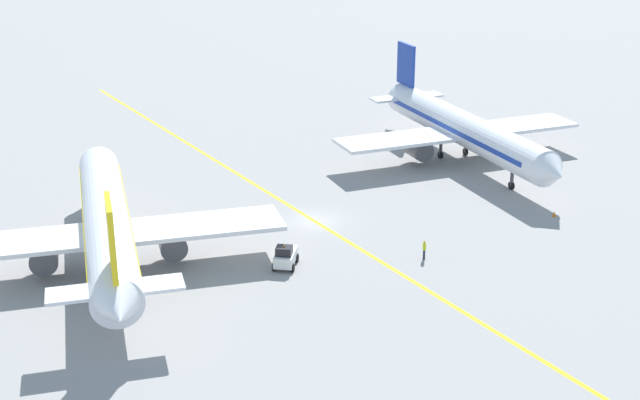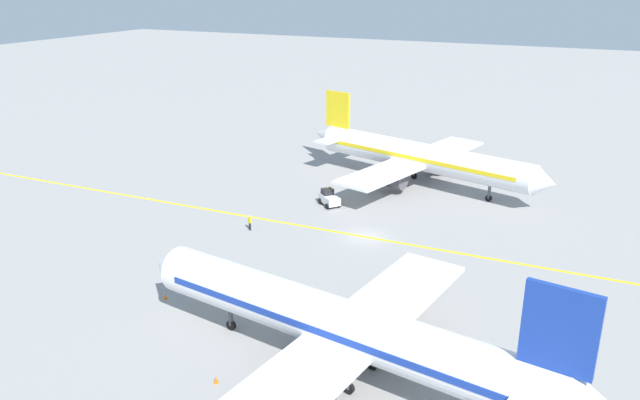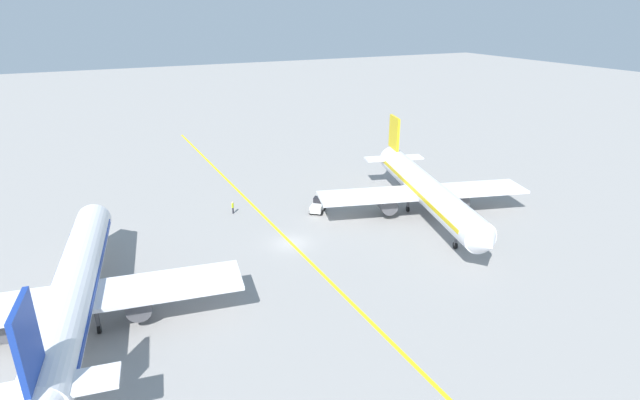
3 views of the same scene
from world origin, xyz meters
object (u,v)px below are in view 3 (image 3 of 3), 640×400
at_px(traffic_cone_near_nose, 106,238).
at_px(traffic_cone_mid_apron, 27,295).
at_px(airplane_at_gate, 425,189).
at_px(airplane_adjacent_stand, 75,289).
at_px(ground_crew_worker, 233,207).
at_px(baggage_tug_white, 318,206).

xyz_separation_m(traffic_cone_near_nose, traffic_cone_mid_apron, (7.79, 10.44, 0.00)).
bearing_deg(traffic_cone_near_nose, traffic_cone_mid_apron, 53.28).
distance_m(airplane_at_gate, traffic_cone_near_nose, 40.36).
xyz_separation_m(airplane_adjacent_stand, traffic_cone_near_nose, (-3.18, -17.61, -3.43)).
distance_m(airplane_adjacent_stand, ground_crew_worker, 27.28).
xyz_separation_m(airplane_at_gate, traffic_cone_mid_apron, (46.69, 0.23, -3.43)).
distance_m(baggage_tug_white, ground_crew_worker, 11.49).
xyz_separation_m(ground_crew_worker, traffic_cone_near_nose, (16.11, 1.48, -0.63)).
height_order(airplane_adjacent_stand, traffic_cone_mid_apron, airplane_adjacent_stand).
height_order(airplane_at_gate, traffic_cone_near_nose, airplane_at_gate).
distance_m(airplane_adjacent_stand, baggage_tug_white, 33.34).
bearing_deg(ground_crew_worker, traffic_cone_near_nose, 5.25).
relative_size(airplane_at_gate, traffic_cone_near_nose, 63.64).
relative_size(ground_crew_worker, traffic_cone_near_nose, 3.05).
xyz_separation_m(airplane_at_gate, baggage_tug_white, (12.22, -7.18, -2.81)).
xyz_separation_m(airplane_at_gate, airplane_adjacent_stand, (42.07, 7.40, 0.00)).
distance_m(baggage_tug_white, traffic_cone_near_nose, 26.86).
bearing_deg(baggage_tug_white, ground_crew_worker, -23.10).
distance_m(ground_crew_worker, traffic_cone_near_nose, 16.19).
relative_size(airplane_adjacent_stand, baggage_tug_white, 10.84).
bearing_deg(ground_crew_worker, traffic_cone_mid_apron, 26.51).
bearing_deg(traffic_cone_mid_apron, airplane_adjacent_stand, 122.74).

